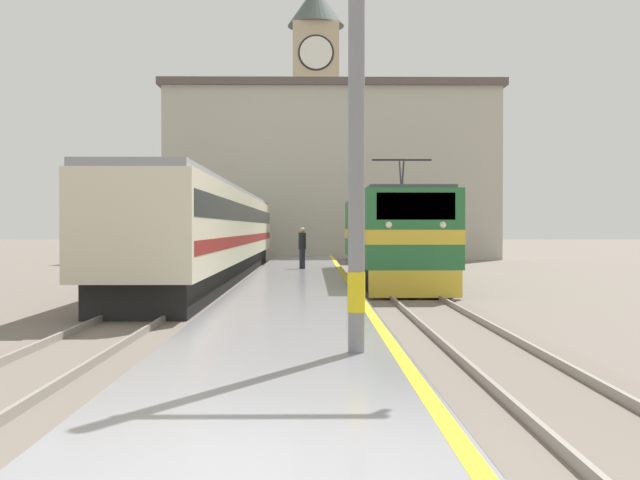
# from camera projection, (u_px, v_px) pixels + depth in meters

# --- Properties ---
(ground_plane) EXTENTS (200.00, 200.00, 0.00)m
(ground_plane) POSITION_uv_depth(u_px,v_px,m) (302.00, 272.00, 36.03)
(ground_plane) COLOR #70665B
(platform) EXTENTS (3.81, 140.00, 0.31)m
(platform) POSITION_uv_depth(u_px,v_px,m) (300.00, 276.00, 31.03)
(platform) COLOR gray
(platform) RESTS_ON ground
(rail_track_near) EXTENTS (2.84, 140.00, 0.16)m
(rail_track_near) POSITION_uv_depth(u_px,v_px,m) (385.00, 279.00, 31.07)
(rail_track_near) COLOR #70665B
(rail_track_near) RESTS_ON ground
(rail_track_far) EXTENTS (2.83, 140.00, 0.16)m
(rail_track_far) POSITION_uv_depth(u_px,v_px,m) (213.00, 279.00, 30.99)
(rail_track_far) COLOR #70665B
(rail_track_far) RESTS_ON ground
(locomotive_train) EXTENTS (2.92, 14.12, 4.49)m
(locomotive_train) POSITION_uv_depth(u_px,v_px,m) (391.00, 237.00, 28.92)
(locomotive_train) COLOR black
(locomotive_train) RESTS_ON ground
(passenger_train) EXTENTS (2.92, 30.65, 3.71)m
(passenger_train) POSITION_uv_depth(u_px,v_px,m) (215.00, 231.00, 31.70)
(passenger_train) COLOR black
(passenger_train) RESTS_ON ground
(catenary_mast) EXTENTS (2.70, 0.27, 7.31)m
(catenary_mast) POSITION_uv_depth(u_px,v_px,m) (364.00, 105.00, 11.07)
(catenary_mast) COLOR gray
(catenary_mast) RESTS_ON platform
(person_on_platform) EXTENTS (0.34, 0.34, 1.87)m
(person_on_platform) POSITION_uv_depth(u_px,v_px,m) (302.00, 247.00, 33.80)
(person_on_platform) COLOR #23232D
(person_on_platform) RESTS_ON platform
(clock_tower) EXTENTS (4.97, 4.97, 23.50)m
(clock_tower) POSITION_uv_depth(u_px,v_px,m) (316.00, 110.00, 65.99)
(clock_tower) COLOR tan
(clock_tower) RESTS_ON ground
(station_building) EXTENTS (23.28, 9.02, 12.10)m
(station_building) POSITION_uv_depth(u_px,v_px,m) (331.00, 173.00, 53.78)
(station_building) COLOR #B7B2A3
(station_building) RESTS_ON ground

